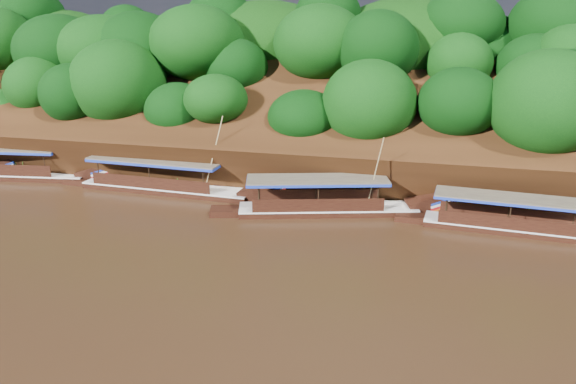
% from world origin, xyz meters
% --- Properties ---
extents(ground, '(160.00, 160.00, 0.00)m').
position_xyz_m(ground, '(0.00, 0.00, 0.00)').
color(ground, black).
rests_on(ground, ground).
extents(riverbank, '(120.00, 30.06, 19.40)m').
position_xyz_m(riverbank, '(-0.01, 22.73, 1.89)').
color(riverbank, black).
rests_on(riverbank, ground).
extents(boat_0, '(13.96, 3.42, 5.78)m').
position_xyz_m(boat_0, '(12.00, 6.51, 0.51)').
color(boat_0, black).
rests_on(boat_0, ground).
extents(boat_1, '(14.43, 5.93, 6.07)m').
position_xyz_m(boat_1, '(-0.32, 7.29, 0.56)').
color(boat_1, black).
rests_on(boat_1, ground).
extents(boat_2, '(16.13, 3.06, 6.57)m').
position_xyz_m(boat_2, '(-13.06, 8.73, 0.57)').
color(boat_2, black).
rests_on(boat_2, ground).
extents(boat_3, '(14.73, 4.14, 3.09)m').
position_xyz_m(boat_3, '(-26.98, 9.24, 0.59)').
color(boat_3, black).
rests_on(boat_3, ground).
extents(reeds, '(47.81, 2.43, 2.12)m').
position_xyz_m(reeds, '(-2.92, 9.65, 0.93)').
color(reeds, '#33691A').
rests_on(reeds, ground).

